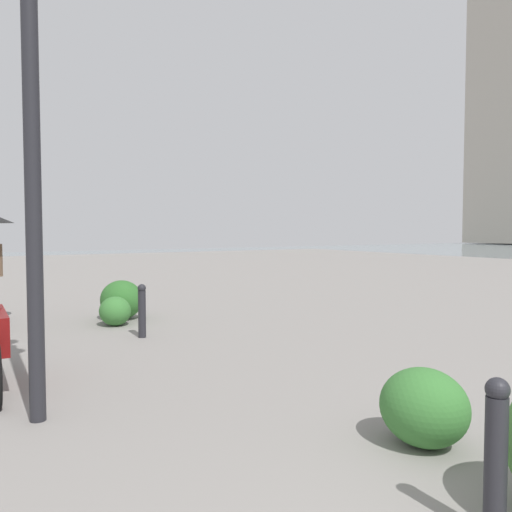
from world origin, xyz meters
name	(u,v)px	position (x,y,z in m)	size (l,w,h in m)	color
lamppost	(31,83)	(4.82, 1.23, 2.96)	(0.98, 0.28, 4.51)	#232328
bollard_near	(496,456)	(1.62, -0.61, 0.47)	(0.13, 0.13, 0.90)	#232328
bollard_mid	(142,310)	(7.76, -0.74, 0.44)	(0.13, 0.13, 0.84)	#232328
shrub_low	(122,300)	(9.58, -0.97, 0.37)	(0.86, 0.78, 0.74)	#2D6628
shrub_wide	(424,407)	(2.67, -1.28, 0.31)	(0.72, 0.65, 0.61)	#387533
shrub_tall	(115,311)	(8.98, -0.67, 0.26)	(0.61, 0.55, 0.51)	#387533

